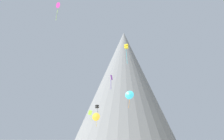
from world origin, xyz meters
TOP-DOWN VIEW (x-y plane):
  - rock_massif at (-7.16, 101.33)m, footprint 70.63×70.63m
  - kite_black_low at (-11.98, 57.09)m, footprint 1.38×1.38m
  - kite_lime_low at (-9.62, 35.29)m, footprint 1.19×0.39m
  - kite_gold_low at (-10.35, 46.92)m, footprint 2.51×0.74m
  - kite_magenta_high at (-17.93, 29.87)m, footprint 1.58×1.10m
  - kite_yellow_mid at (0.87, 24.25)m, footprint 1.00×0.95m
  - kite_violet_mid at (-1.91, 19.23)m, footprint 0.39×0.92m
  - kite_cyan_low at (0.44, 38.65)m, footprint 2.54×1.30m

SIDE VIEW (x-z plane):
  - kite_gold_low at x=-10.35m, z-range 6.56..10.79m
  - kite_lime_low at x=-9.62m, z-range 7.32..10.14m
  - kite_black_low at x=-11.98m, z-range 10.78..15.03m
  - kite_cyan_low at x=0.44m, z-range 11.45..16.34m
  - kite_violet_mid at x=-1.91m, z-range 12.67..15.70m
  - kite_yellow_mid at x=0.87m, z-range 20.40..24.97m
  - rock_massif at x=-7.16m, z-range -4.99..53.00m
  - kite_magenta_high at x=-17.93m, z-range 34.72..39.97m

